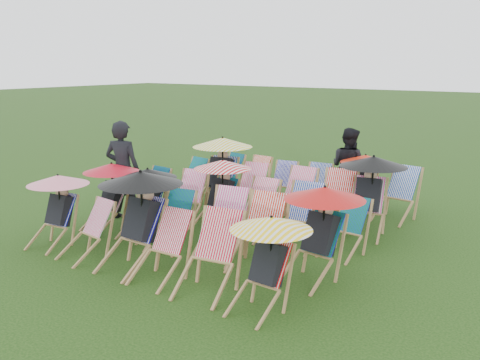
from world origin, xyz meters
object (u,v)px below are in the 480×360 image
Objects in this scene: deckchair_0 at (54,209)px; person_left at (123,170)px; deckchair_5 at (264,263)px; deckchair_29 at (397,194)px; person_rear at (348,167)px.

deckchair_0 is 1.78m from person_left.
deckchair_5 is 1.18× the size of deckchair_29.
deckchair_29 is at bearing -164.10° from person_left.
deckchair_29 is at bearing 94.34° from deckchair_5.
deckchair_0 is at bearing -124.78° from deckchair_29.
person_left is at bearing 92.09° from deckchair_0.
person_left is at bearing -139.65° from deckchair_29.
deckchair_5 is 4.67m from person_left.
person_left is at bearing 161.63° from deckchair_5.
deckchair_5 is at bearing 139.23° from person_left.
deckchair_0 is 1.00× the size of deckchair_5.
person_rear is at bearing 54.47° from deckchair_0.
deckchair_29 is (4.10, 4.58, -0.12)m from deckchair_0.
deckchair_5 is 4.69m from deckchair_29.
deckchair_0 is at bearing 73.79° from person_rear.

